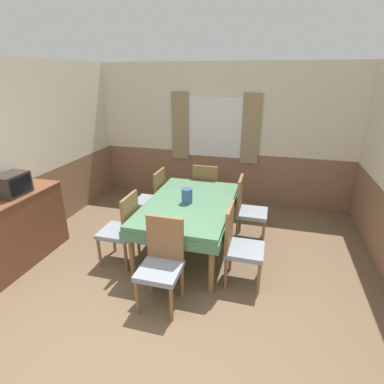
{
  "coord_description": "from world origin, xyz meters",
  "views": [
    {
      "loc": [
        0.95,
        -1.64,
        2.39
      ],
      "look_at": [
        -0.04,
        1.98,
        0.9
      ],
      "focal_mm": 28.0,
      "sensor_mm": 36.0,
      "label": 1
    }
  ],
  "objects_px": {
    "chair_head_window": "(206,190)",
    "sideboard": "(18,229)",
    "vase": "(187,196)",
    "tv": "(12,184)",
    "chair_right_far": "(248,208)",
    "chair_head_near": "(162,260)",
    "dining_table": "(189,209)",
    "chair_right_near": "(239,243)",
    "chair_left_near": "(123,227)",
    "chair_left_far": "(153,197)"
  },
  "relations": [
    {
      "from": "chair_head_window",
      "to": "sideboard",
      "type": "xyz_separation_m",
      "value": [
        -2.1,
        -1.95,
        -0.04
      ]
    },
    {
      "from": "chair_head_window",
      "to": "vase",
      "type": "height_order",
      "value": "chair_head_window"
    },
    {
      "from": "tv",
      "to": "chair_right_far",
      "type": "bearing_deg",
      "value": 24.72
    },
    {
      "from": "chair_head_near",
      "to": "chair_right_far",
      "type": "bearing_deg",
      "value": -115.16
    },
    {
      "from": "tv",
      "to": "vase",
      "type": "xyz_separation_m",
      "value": [
        2.09,
        0.76,
        -0.23
      ]
    },
    {
      "from": "dining_table",
      "to": "chair_right_near",
      "type": "xyz_separation_m",
      "value": [
        0.76,
        -0.52,
        -0.13
      ]
    },
    {
      "from": "chair_head_near",
      "to": "sideboard",
      "type": "height_order",
      "value": "chair_head_near"
    },
    {
      "from": "tv",
      "to": "dining_table",
      "type": "bearing_deg",
      "value": 20.66
    },
    {
      "from": "dining_table",
      "to": "chair_left_near",
      "type": "height_order",
      "value": "chair_left_near"
    },
    {
      "from": "tv",
      "to": "chair_right_near",
      "type": "bearing_deg",
      "value": 5.38
    },
    {
      "from": "dining_table",
      "to": "tv",
      "type": "height_order",
      "value": "tv"
    },
    {
      "from": "chair_head_window",
      "to": "chair_right_far",
      "type": "bearing_deg",
      "value": -36.73
    },
    {
      "from": "chair_right_far",
      "to": "chair_head_window",
      "type": "distance_m",
      "value": 0.95
    },
    {
      "from": "dining_table",
      "to": "chair_head_window",
      "type": "distance_m",
      "value": 1.1
    },
    {
      "from": "chair_head_window",
      "to": "chair_head_near",
      "type": "distance_m",
      "value": 2.18
    },
    {
      "from": "chair_right_far",
      "to": "chair_left_far",
      "type": "distance_m",
      "value": 1.52
    },
    {
      "from": "tv",
      "to": "chair_left_near",
      "type": "bearing_deg",
      "value": 11.32
    },
    {
      "from": "chair_right_far",
      "to": "vase",
      "type": "relative_size",
      "value": 4.88
    },
    {
      "from": "chair_head_window",
      "to": "tv",
      "type": "bearing_deg",
      "value": -138.18
    },
    {
      "from": "chair_right_far",
      "to": "chair_left_near",
      "type": "distance_m",
      "value": 1.84
    },
    {
      "from": "chair_right_far",
      "to": "chair_head_near",
      "type": "height_order",
      "value": "same"
    },
    {
      "from": "chair_right_far",
      "to": "vase",
      "type": "distance_m",
      "value": 1.01
    },
    {
      "from": "chair_left_far",
      "to": "chair_right_near",
      "type": "xyz_separation_m",
      "value": [
        1.52,
        -1.05,
        0.0
      ]
    },
    {
      "from": "chair_right_far",
      "to": "sideboard",
      "type": "bearing_deg",
      "value": -64.22
    },
    {
      "from": "chair_head_window",
      "to": "tv",
      "type": "height_order",
      "value": "tv"
    },
    {
      "from": "chair_right_far",
      "to": "chair_head_window",
      "type": "xyz_separation_m",
      "value": [
        -0.76,
        0.57,
        0.0
      ]
    },
    {
      "from": "dining_table",
      "to": "tv",
      "type": "bearing_deg",
      "value": -159.34
    },
    {
      "from": "chair_right_near",
      "to": "sideboard",
      "type": "bearing_deg",
      "value": -83.35
    },
    {
      "from": "chair_left_near",
      "to": "chair_right_near",
      "type": "relative_size",
      "value": 1.0
    },
    {
      "from": "sideboard",
      "to": "vase",
      "type": "relative_size",
      "value": 6.59
    },
    {
      "from": "chair_head_near",
      "to": "chair_left_far",
      "type": "distance_m",
      "value": 1.78
    },
    {
      "from": "chair_head_window",
      "to": "chair_left_far",
      "type": "distance_m",
      "value": 0.95
    },
    {
      "from": "vase",
      "to": "chair_left_near",
      "type": "bearing_deg",
      "value": -146.25
    },
    {
      "from": "chair_head_window",
      "to": "chair_left_near",
      "type": "distance_m",
      "value": 1.78
    },
    {
      "from": "chair_head_window",
      "to": "chair_left_near",
      "type": "xyz_separation_m",
      "value": [
        -0.76,
        -1.61,
        0.0
      ]
    },
    {
      "from": "chair_left_near",
      "to": "vase",
      "type": "height_order",
      "value": "chair_left_near"
    },
    {
      "from": "dining_table",
      "to": "chair_head_near",
      "type": "distance_m",
      "value": 1.1
    },
    {
      "from": "chair_head_window",
      "to": "chair_head_near",
      "type": "relative_size",
      "value": 1.0
    },
    {
      "from": "chair_left_near",
      "to": "tv",
      "type": "height_order",
      "value": "tv"
    },
    {
      "from": "sideboard",
      "to": "vase",
      "type": "xyz_separation_m",
      "value": [
        2.08,
        0.83,
        0.37
      ]
    },
    {
      "from": "chair_left_far",
      "to": "vase",
      "type": "distance_m",
      "value": 0.98
    },
    {
      "from": "vase",
      "to": "tv",
      "type": "bearing_deg",
      "value": -159.92
    },
    {
      "from": "chair_left_near",
      "to": "chair_right_near",
      "type": "height_order",
      "value": "same"
    },
    {
      "from": "chair_left_near",
      "to": "chair_right_near",
      "type": "distance_m",
      "value": 1.52
    },
    {
      "from": "tv",
      "to": "vase",
      "type": "height_order",
      "value": "tv"
    },
    {
      "from": "chair_right_near",
      "to": "chair_left_near",
      "type": "bearing_deg",
      "value": -90.0
    },
    {
      "from": "chair_head_near",
      "to": "vase",
      "type": "distance_m",
      "value": 1.11
    },
    {
      "from": "dining_table",
      "to": "tv",
      "type": "relative_size",
      "value": 4.71
    },
    {
      "from": "chair_right_far",
      "to": "sideboard",
      "type": "distance_m",
      "value": 3.18
    },
    {
      "from": "chair_right_far",
      "to": "chair_head_window",
      "type": "relative_size",
      "value": 1.0
    }
  ]
}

